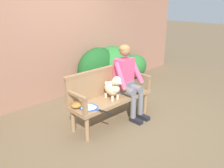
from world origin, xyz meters
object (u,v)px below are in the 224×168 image
object	(u,v)px
garden_bench	(112,101)
dog_on_bench	(113,87)
person_seated	(127,78)
tennis_racket	(90,108)
baseball_glove	(77,105)

from	to	relation	value
garden_bench	dog_on_bench	distance (m)	0.28
person_seated	dog_on_bench	bearing A→B (deg)	-173.46
garden_bench	person_seated	size ratio (longest dim) A/B	1.19
tennis_racket	baseball_glove	size ratio (longest dim) A/B	2.64
garden_bench	person_seated	distance (m)	0.50
person_seated	baseball_glove	distance (m)	1.07
garden_bench	dog_on_bench	bearing A→B (deg)	-119.91
garden_bench	baseball_glove	distance (m)	0.69
person_seated	tennis_racket	world-z (taller)	person_seated
person_seated	tennis_racket	distance (m)	0.96
tennis_racket	baseball_glove	world-z (taller)	baseball_glove
tennis_racket	baseball_glove	xyz separation A→B (m)	(-0.13, 0.17, 0.04)
person_seated	tennis_racket	bearing A→B (deg)	-175.94
garden_bench	baseball_glove	bearing A→B (deg)	171.88
dog_on_bench	tennis_racket	xyz separation A→B (m)	(-0.52, -0.02, -0.20)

